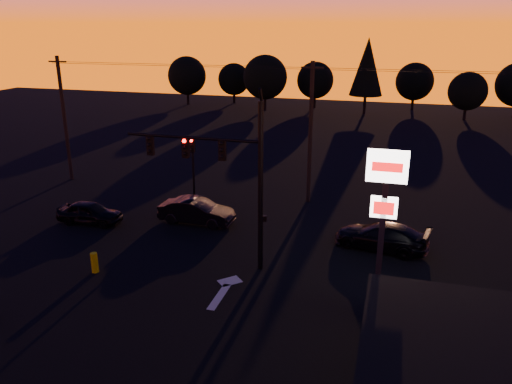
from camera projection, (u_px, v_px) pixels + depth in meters
ground at (200, 307)px, 20.67m from camera, size 120.00×120.00×0.00m
lane_arrow at (225, 289)px, 22.05m from camera, size 1.20×3.10×0.01m
traffic_signal_mast at (227, 167)px, 22.74m from camera, size 6.79×0.52×8.58m
secondary_signal at (193, 161)px, 31.50m from camera, size 0.30×0.31×4.35m
pylon_sign at (385, 199)px, 18.63m from camera, size 1.50×0.28×6.80m
utility_pole_0 at (64, 119)px, 36.08m from camera, size 1.40×0.26×9.00m
utility_pole_1 at (310, 133)px, 31.41m from camera, size 1.40×0.26×9.00m
power_wires at (313, 68)px, 30.13m from camera, size 36.00×1.22×0.07m
bollard at (94, 263)px, 23.42m from camera, size 0.33×0.33×0.98m
tree_0 at (187, 76)px, 70.59m from camera, size 5.36×5.36×6.74m
tree_1 at (234, 79)px, 71.97m from camera, size 4.54×4.54×5.71m
tree_2 at (265, 77)px, 65.55m from camera, size 5.77×5.78×7.26m
tree_3 at (315, 80)px, 67.84m from camera, size 4.95×4.95×6.22m
tree_4 at (367, 67)px, 62.59m from camera, size 4.18×4.18×9.50m
tree_5 at (415, 82)px, 66.29m from camera, size 4.95×4.95×6.22m
tree_6 at (468, 91)px, 59.37m from camera, size 4.54×4.54×5.71m
car_left at (90, 212)px, 29.17m from camera, size 3.86×1.70×1.29m
car_mid at (197, 211)px, 29.15m from camera, size 4.46×1.65×1.46m
car_right at (381, 236)px, 25.81m from camera, size 5.07×2.82×1.39m
suv_parked at (416, 340)px, 17.29m from camera, size 3.43×5.61×1.45m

